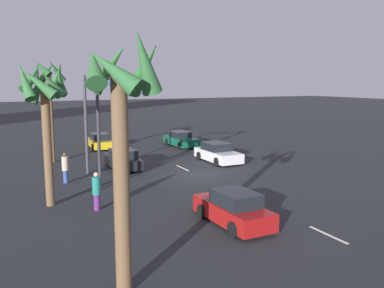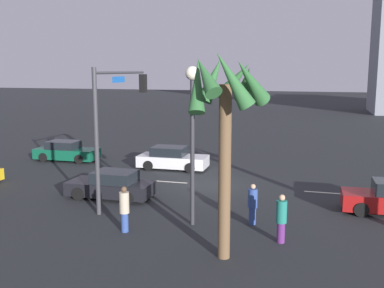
{
  "view_description": "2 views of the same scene",
  "coord_description": "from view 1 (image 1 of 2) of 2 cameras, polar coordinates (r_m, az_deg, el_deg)",
  "views": [
    {
      "loc": [
        -23.35,
        11.66,
        6.08
      ],
      "look_at": [
        0.74,
        0.03,
        1.95
      ],
      "focal_mm": 38.1,
      "sensor_mm": 36.0,
      "label": 1
    },
    {
      "loc": [
        -5.67,
        24.0,
        6.41
      ],
      "look_at": [
        1.09,
        -0.28,
        2.22
      ],
      "focal_mm": 42.38,
      "sensor_mm": 36.0,
      "label": 2
    }
  ],
  "objects": [
    {
      "name": "car_0",
      "position": [
        29.1,
        -9.7,
        -2.14
      ],
      "size": [
        4.29,
        1.95,
        1.37
      ],
      "color": "black",
      "rests_on": "ground_plane"
    },
    {
      "name": "lane_stripe_1",
      "position": [
        17.54,
        18.52,
        -11.96
      ],
      "size": [
        2.08,
        0.14,
        0.01
      ],
      "primitive_type": "cube",
      "color": "silver",
      "rests_on": "ground_plane"
    },
    {
      "name": "pedestrian_2",
      "position": [
        25.64,
        -17.33,
        -3.12
      ],
      "size": [
        0.55,
        0.55,
        1.86
      ],
      "color": "#2D478C",
      "rests_on": "ground_plane"
    },
    {
      "name": "car_5",
      "position": [
        38.42,
        -1.56,
        0.64
      ],
      "size": [
        4.47,
        1.99,
        1.38
      ],
      "color": "#0F5138",
      "rests_on": "ground_plane"
    },
    {
      "name": "pedestrian_1",
      "position": [
        21.56,
        -9.45,
        -5.25
      ],
      "size": [
        0.46,
        0.46,
        1.73
      ],
      "color": "#2D478C",
      "rests_on": "ground_plane"
    },
    {
      "name": "lane_stripe_3",
      "position": [
        28.87,
        -1.34,
        -3.37
      ],
      "size": [
        2.11,
        0.14,
        0.01
      ],
      "primitive_type": "cube",
      "color": "silver",
      "rests_on": "ground_plane"
    },
    {
      "name": "palm_tree_1",
      "position": [
        11.34,
        -9.71,
        4.6
      ],
      "size": [
        2.39,
        2.46,
        7.48
      ],
      "color": "brown",
      "rests_on": "ground_plane"
    },
    {
      "name": "palm_tree_2",
      "position": [
        20.7,
        -20.11,
        6.21
      ],
      "size": [
        2.77,
        2.61,
        7.06
      ],
      "color": "brown",
      "rests_on": "ground_plane"
    },
    {
      "name": "streetlamp",
      "position": [
        23.13,
        -13.06,
        4.72
      ],
      "size": [
        0.56,
        0.56,
        6.52
      ],
      "color": "#2D2D33",
      "rests_on": "ground_plane"
    },
    {
      "name": "lane_stripe_2",
      "position": [
        21.55,
        8.28,
        -7.69
      ],
      "size": [
        2.19,
        0.14,
        0.01
      ],
      "primitive_type": "cube",
      "color": "silver",
      "rests_on": "ground_plane"
    },
    {
      "name": "car_2",
      "position": [
        38.19,
        -12.83,
        0.36
      ],
      "size": [
        4.14,
        1.92,
        1.4
      ],
      "color": "gold",
      "rests_on": "ground_plane"
    },
    {
      "name": "car_1",
      "position": [
        31.06,
        3.6,
        -1.28
      ],
      "size": [
        4.46,
        2.01,
        1.45
      ],
      "color": "silver",
      "rests_on": "ground_plane"
    },
    {
      "name": "pedestrian_0",
      "position": [
        19.9,
        -13.21,
        -6.35
      ],
      "size": [
        0.47,
        0.47,
        1.85
      ],
      "color": "#59266B",
      "rests_on": "ground_plane"
    },
    {
      "name": "car_3",
      "position": [
        17.69,
        5.82,
        -9.04
      ],
      "size": [
        4.18,
        1.87,
        1.49
      ],
      "color": "maroon",
      "rests_on": "ground_plane"
    },
    {
      "name": "palm_tree_0",
      "position": [
        32.19,
        -19.39,
        7.97
      ],
      "size": [
        2.48,
        2.54,
        7.7
      ],
      "color": "brown",
      "rests_on": "ground_plane"
    },
    {
      "name": "ground_plane",
      "position": [
        26.8,
        0.75,
        -4.34
      ],
      "size": [
        220.0,
        220.0,
        0.0
      ],
      "primitive_type": "plane",
      "color": "#232628"
    },
    {
      "name": "traffic_signal",
      "position": [
        27.7,
        -11.35,
        5.11
      ],
      "size": [
        0.65,
        5.03,
        6.49
      ],
      "color": "#38383D",
      "rests_on": "ground_plane"
    }
  ]
}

